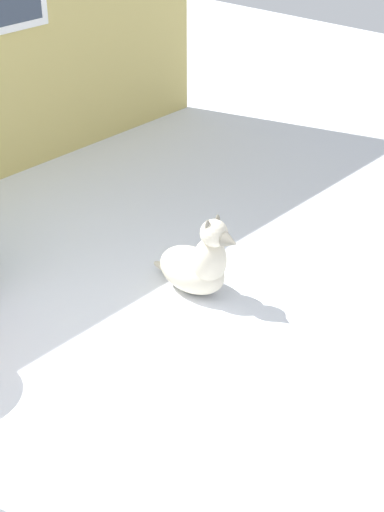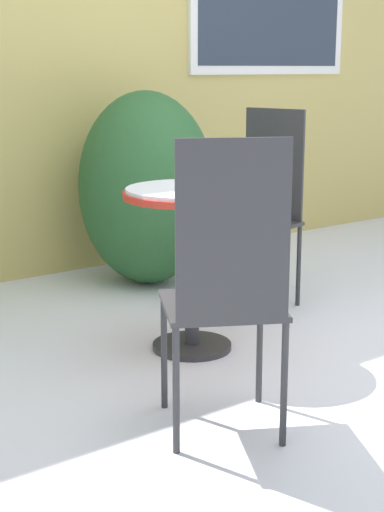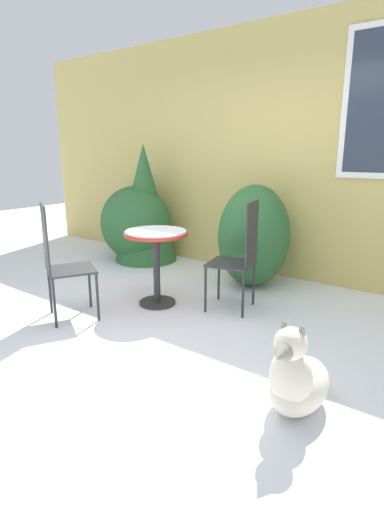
% 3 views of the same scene
% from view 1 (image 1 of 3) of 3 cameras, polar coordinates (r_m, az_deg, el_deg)
% --- Properties ---
extents(ground_plane, '(16.00, 16.00, 0.00)m').
position_cam_1_polar(ground_plane, '(4.68, -13.49, -8.28)').
color(ground_plane, white).
extents(dog, '(0.31, 0.72, 0.60)m').
position_cam_1_polar(dog, '(5.14, 0.44, -0.62)').
color(dog, beige).
rests_on(dog, ground_plane).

